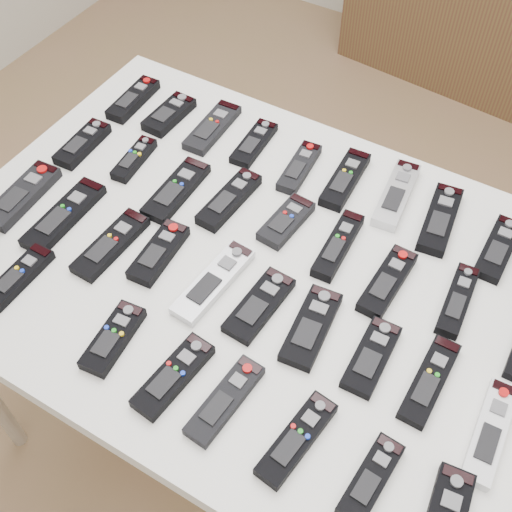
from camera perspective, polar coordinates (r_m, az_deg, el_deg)
The scene contains 35 objects.
ground at distance 1.97m, azimuth 4.70°, elevation -13.18°, with size 4.00×4.00×0.00m, color olive.
table at distance 1.31m, azimuth 0.00°, elevation -2.13°, with size 1.25×0.88×0.78m.
remote_0 at distance 1.64m, azimuth -10.85°, elevation 13.52°, with size 0.05×0.16×0.02m, color black.
remote_1 at distance 1.58m, azimuth -7.73°, elevation 12.37°, with size 0.06×0.14×0.02m, color black.
remote_2 at distance 1.53m, azimuth -3.90°, elevation 11.33°, with size 0.06×0.18×0.02m, color black.
remote_3 at distance 1.49m, azimuth -0.18°, elevation 10.00°, with size 0.05×0.15×0.02m, color black.
remote_4 at distance 1.43m, azimuth 3.87°, elevation 7.85°, with size 0.05×0.16×0.02m, color black.
remote_5 at distance 1.41m, azimuth 7.93°, elevation 6.78°, with size 0.05×0.18×0.02m, color black.
remote_6 at distance 1.40m, azimuth 12.36°, elevation 5.35°, with size 0.05×0.19×0.02m, color #B7B7BC.
remote_7 at distance 1.37m, azimuth 16.04°, elevation 3.16°, with size 0.06×0.18×0.02m, color black.
remote_8 at distance 1.36m, azimuth 20.73°, elevation 0.61°, with size 0.05×0.17×0.02m, color black.
remote_10 at distance 1.54m, azimuth -15.17°, elevation 9.60°, with size 0.05×0.15×0.02m, color black.
remote_11 at distance 1.47m, azimuth -10.78°, elevation 8.46°, with size 0.04×0.14×0.02m, color black.
remote_12 at distance 1.39m, azimuth -7.09°, elevation 5.85°, with size 0.06×0.19×0.02m, color black.
remote_13 at distance 1.36m, azimuth -2.40°, elevation 5.05°, with size 0.05×0.18×0.02m, color black.
remote_14 at distance 1.32m, azimuth 2.69°, elevation 3.11°, with size 0.06×0.14×0.02m, color black.
remote_15 at distance 1.28m, azimuth 7.29°, elevation 0.95°, with size 0.04×0.18×0.02m, color black.
remote_16 at distance 1.24m, azimuth 11.59°, elevation -2.26°, with size 0.05×0.17×0.02m, color black.
remote_17 at distance 1.25m, azimuth 17.48°, elevation -3.78°, with size 0.04×0.16×0.02m, color black.
remote_19 at distance 1.45m, azimuth -20.07°, elevation 5.08°, with size 0.06×0.19×0.02m, color black.
remote_20 at distance 1.39m, azimuth -16.69°, elevation 3.48°, with size 0.06×0.21×0.02m, color black.
remote_21 at distance 1.31m, azimuth -12.77°, elevation 1.01°, with size 0.06×0.18×0.02m, color black.
remote_22 at distance 1.28m, azimuth -8.64°, elevation 0.31°, with size 0.05×0.15×0.02m, color black.
remote_23 at distance 1.22m, azimuth -3.79°, elevation -2.30°, with size 0.05×0.20×0.02m, color #B7B7BC.
remote_24 at distance 1.19m, azimuth 0.29°, elevation -4.39°, with size 0.06×0.16×0.02m, color black.
remote_25 at distance 1.17m, azimuth 4.92°, elevation -6.30°, with size 0.06×0.17×0.02m, color black.
remote_26 at distance 1.15m, azimuth 10.22°, elevation -8.80°, with size 0.06×0.15×0.02m, color black.
remote_27 at distance 1.15m, azimuth 15.17°, elevation -10.65°, with size 0.05×0.18×0.02m, color black.
remote_28 at distance 1.14m, azimuth 20.09°, elevation -14.48°, with size 0.05×0.19×0.02m, color silver.
remote_30 at distance 1.31m, azimuth -20.35°, elevation -1.72°, with size 0.05×0.15×0.02m, color black.
remote_31 at distance 1.18m, azimuth -12.58°, elevation -7.14°, with size 0.05×0.15×0.02m, color black.
remote_32 at distance 1.12m, azimuth -7.35°, elevation -10.53°, with size 0.05×0.17×0.02m, color black.
remote_33 at distance 1.10m, azimuth -2.77°, elevation -12.68°, with size 0.05×0.17×0.02m, color black.
remote_34 at distance 1.07m, azimuth 3.65°, elevation -15.93°, with size 0.05×0.17×0.02m, color black.
remote_35 at distance 1.06m, azimuth 10.18°, elevation -18.91°, with size 0.05×0.14×0.02m, color black.
Camera 1 is at (0.29, -0.80, 1.78)m, focal length 45.00 mm.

